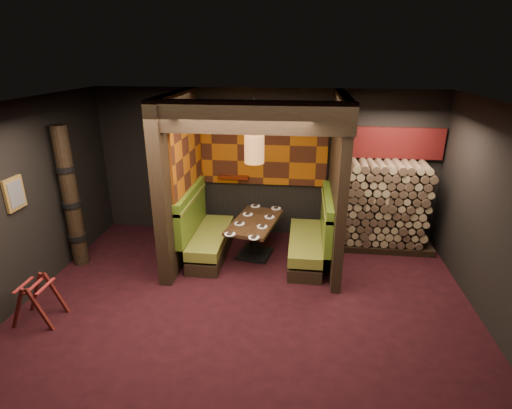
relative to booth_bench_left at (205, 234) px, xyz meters
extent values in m
cube|color=black|center=(0.96, -1.65, -0.41)|extent=(6.50, 5.50, 0.02)
cube|color=black|center=(0.96, -1.65, 2.46)|extent=(6.50, 5.50, 0.02)
cube|color=black|center=(0.96, 1.11, 1.02)|extent=(6.50, 0.02, 2.85)
cube|color=black|center=(0.96, -4.41, 1.02)|extent=(6.50, 0.02, 2.85)
cube|color=black|center=(-2.30, -1.65, 1.02)|extent=(0.02, 5.50, 2.85)
cube|color=black|center=(-0.39, 0.00, 1.02)|extent=(0.20, 2.20, 2.85)
cube|color=black|center=(2.26, 0.05, 1.02)|extent=(0.15, 2.10, 2.85)
cube|color=black|center=(0.94, -0.95, 2.23)|extent=(2.85, 0.18, 0.44)
cube|color=#984809|center=(0.94, 1.06, 1.42)|extent=(2.40, 0.06, 1.55)
cube|color=#984809|center=(-0.27, 0.17, 1.45)|extent=(0.04, 1.85, 1.45)
cube|color=#541707|center=(0.36, 1.00, 0.78)|extent=(0.60, 0.12, 0.07)
cube|color=black|center=(0.11, 0.00, -0.29)|extent=(0.55, 1.60, 0.22)
cube|color=olive|center=(0.11, 0.00, -0.04)|extent=(0.55, 1.60, 0.18)
cube|color=#385712|center=(-0.23, 0.00, 0.35)|extent=(0.12, 1.60, 0.78)
cube|color=olive|center=(-0.23, 0.00, 0.70)|extent=(0.15, 1.60, 0.06)
cube|color=black|center=(1.79, 0.00, -0.29)|extent=(0.55, 1.60, 0.22)
cube|color=olive|center=(1.79, 0.00, -0.04)|extent=(0.55, 1.60, 0.18)
cube|color=#385712|center=(2.12, 0.00, 0.35)|extent=(0.12, 1.60, 0.78)
cube|color=olive|center=(2.12, 0.00, 0.70)|extent=(0.15, 1.60, 0.06)
cube|color=black|center=(0.89, 0.07, -0.37)|extent=(0.65, 0.65, 0.06)
cylinder|color=black|center=(0.89, 0.07, -0.09)|extent=(0.20, 0.20, 0.63)
cube|color=#3D2919|center=(0.89, 0.07, 0.26)|extent=(0.94, 1.41, 0.06)
cylinder|color=white|center=(0.56, -0.55, 0.29)|extent=(0.18, 0.18, 0.01)
cube|color=black|center=(0.56, -0.55, 0.31)|extent=(0.09, 0.12, 0.02)
cylinder|color=white|center=(0.96, -0.63, 0.29)|extent=(0.18, 0.18, 0.01)
cube|color=black|center=(0.96, -0.63, 0.31)|extent=(0.09, 0.12, 0.02)
cylinder|color=white|center=(0.65, -0.11, 0.29)|extent=(0.18, 0.18, 0.01)
cube|color=black|center=(0.65, -0.11, 0.31)|extent=(0.09, 0.12, 0.02)
cylinder|color=white|center=(1.05, -0.19, 0.29)|extent=(0.18, 0.18, 0.01)
cube|color=black|center=(1.05, -0.19, 0.31)|extent=(0.09, 0.12, 0.02)
cylinder|color=white|center=(0.73, 0.32, 0.29)|extent=(0.18, 0.18, 0.01)
cube|color=black|center=(0.73, 0.32, 0.31)|extent=(0.09, 0.12, 0.02)
cylinder|color=white|center=(1.13, 0.25, 0.29)|extent=(0.18, 0.18, 0.01)
cube|color=black|center=(1.13, 0.25, 0.31)|extent=(0.09, 0.12, 0.02)
cylinder|color=white|center=(0.82, 0.76, 0.29)|extent=(0.18, 0.18, 0.01)
cube|color=black|center=(0.82, 0.76, 0.31)|extent=(0.09, 0.12, 0.02)
cylinder|color=white|center=(1.22, 0.68, 0.29)|extent=(0.18, 0.18, 0.01)
cube|color=black|center=(1.22, 0.68, 0.31)|extent=(0.09, 0.12, 0.02)
cylinder|color=brown|center=(0.89, 0.02, 1.57)|extent=(0.33, 0.33, 0.45)
sphere|color=#FFC672|center=(0.89, 0.02, 1.57)|extent=(0.18, 0.18, 0.18)
cylinder|color=black|center=(0.89, 0.02, 2.12)|extent=(0.02, 0.02, 0.66)
cube|color=olive|center=(-2.26, -1.55, 1.22)|extent=(0.04, 0.36, 0.46)
cube|color=#3F3F3F|center=(-2.23, -1.55, 1.22)|extent=(0.01, 0.27, 0.36)
cube|color=#48130F|center=(-1.95, -2.32, -0.11)|extent=(0.30, 0.05, 0.66)
cube|color=#48130F|center=(-1.64, -2.31, -0.11)|extent=(0.30, 0.05, 0.66)
cube|color=#48130F|center=(-1.96, -1.93, -0.11)|extent=(0.30, 0.05, 0.66)
cube|color=#48130F|center=(-1.65, -1.92, -0.11)|extent=(0.30, 0.05, 0.66)
cube|color=maroon|center=(-1.96, -2.12, 0.14)|extent=(0.06, 0.41, 0.01)
cube|color=maroon|center=(-1.80, -2.12, 0.14)|extent=(0.06, 0.41, 0.01)
cube|color=maroon|center=(-1.65, -2.12, 0.14)|extent=(0.06, 0.41, 0.01)
cylinder|color=black|center=(-2.09, -0.55, 0.80)|extent=(0.26, 0.26, 2.40)
cylinder|color=black|center=(-2.09, -0.55, 0.10)|extent=(0.31, 0.31, 0.09)
cylinder|color=black|center=(-2.09, -0.55, 0.70)|extent=(0.31, 0.31, 0.09)
cylinder|color=black|center=(-2.09, -0.55, 1.30)|extent=(0.31, 0.31, 0.09)
cube|color=black|center=(3.25, 0.70, -0.34)|extent=(1.73, 0.70, 0.12)
cube|color=brown|center=(3.25, 0.70, 0.48)|extent=(1.73, 0.70, 1.52)
cube|color=maroon|center=(3.25, 1.03, 1.52)|extent=(1.83, 0.10, 0.56)
cube|color=black|center=(2.35, 0.31, 1.02)|extent=(0.08, 0.08, 2.85)
camera|label=1|loc=(1.67, -6.31, 3.05)|focal=28.00mm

